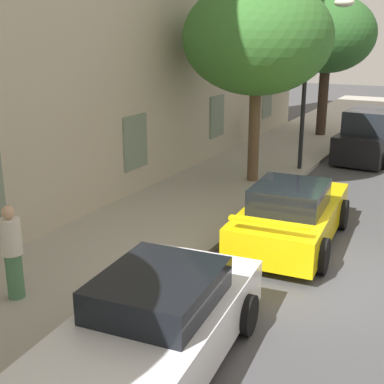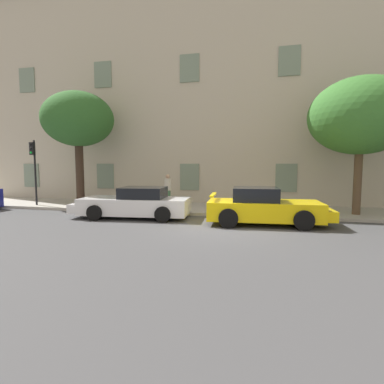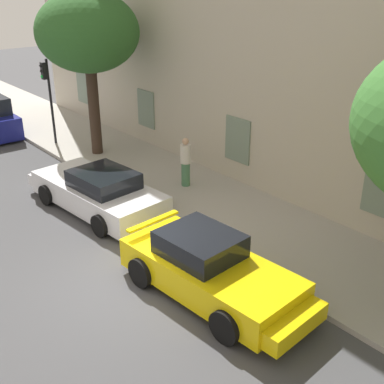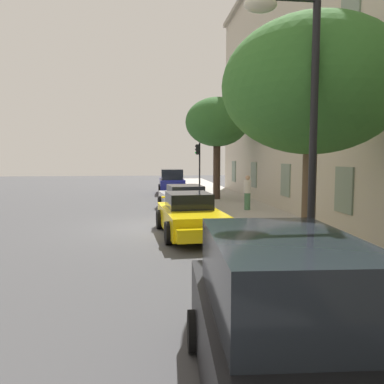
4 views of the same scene
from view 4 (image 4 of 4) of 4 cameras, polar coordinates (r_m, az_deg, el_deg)
name	(u,v)px [view 4 (image 4 of 4)]	position (r m, az deg, el deg)	size (l,w,h in m)	color
ground_plane	(154,228)	(14.64, -5.60, -5.30)	(80.00, 80.00, 0.00)	#444447
sidewalk	(265,224)	(15.32, 10.73, -4.63)	(60.00, 3.65, 0.14)	#A8A399
building_facade	(368,56)	(17.21, 24.71, 17.92)	(33.06, 4.91, 13.15)	#BCB29E
sportscar_red_lead	(183,200)	(18.72, -1.33, -1.16)	(5.20, 2.43, 1.33)	white
sportscar_yellow_flank	(191,217)	(13.02, -0.14, -3.79)	(4.74, 2.28, 1.43)	yellow
hatchback_parked	(281,331)	(4.46, 13.14, -19.44)	(4.08, 2.06, 1.86)	black
hatchback_distant	(172,182)	(28.12, -3.03, 1.44)	(3.66, 1.97, 1.77)	navy
tree_near_kerb	(217,123)	(23.09, 3.74, 10.24)	(3.74, 3.74, 6.03)	#38281E
tree_midblock	(312,87)	(9.93, 17.38, 14.68)	(4.32, 4.32, 5.85)	brown
traffic_light	(198,159)	(25.05, 0.96, 4.87)	(0.22, 0.36, 3.45)	black
street_lamp	(292,86)	(7.47, 14.65, 14.95)	(0.44, 1.42, 5.51)	black
pedestrian_strolling	(247,192)	(18.54, 8.23, -0.03)	(0.44, 0.44, 1.65)	#4C7F59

